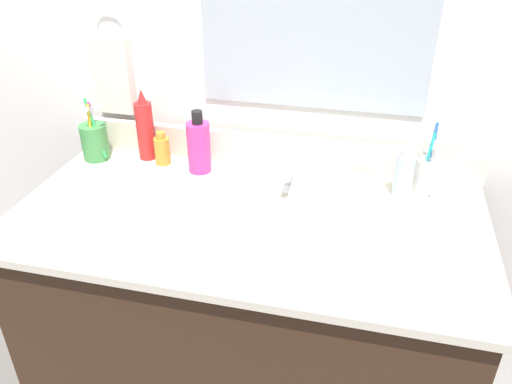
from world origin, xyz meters
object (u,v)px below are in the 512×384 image
at_px(faucet, 291,180).
at_px(soap_bar, 360,180).
at_px(bottle_spray_red, 145,129).
at_px(cup_green, 95,140).
at_px(hand_towel, 114,76).
at_px(bottle_oil_amber, 162,150).
at_px(bottle_soap_pink, 199,146).
at_px(bottle_gel_clear, 404,175).
at_px(cup_white_ceramic, 428,173).

distance_m(faucet, soap_bar, 0.19).
height_order(bottle_spray_red, cup_green, bottle_spray_red).
xyz_separation_m(hand_towel, soap_bar, (0.73, -0.08, -0.21)).
height_order(bottle_oil_amber, bottle_soap_pink, bottle_soap_pink).
bearing_deg(bottle_oil_amber, faucet, -9.54).
relative_size(bottle_gel_clear, bottle_soap_pink, 0.79).
xyz_separation_m(cup_green, soap_bar, (0.76, 0.03, -0.04)).
height_order(hand_towel, soap_bar, hand_towel).
bearing_deg(hand_towel, bottle_soap_pink, -19.93).
distance_m(hand_towel, bottle_oil_amber, 0.26).
bearing_deg(bottle_gel_clear, soap_bar, 159.37).
xyz_separation_m(bottle_oil_amber, bottle_soap_pink, (0.12, -0.02, 0.03)).
relative_size(hand_towel, bottle_soap_pink, 1.24).
relative_size(bottle_gel_clear, soap_bar, 2.18).
distance_m(bottle_spray_red, bottle_soap_pink, 0.18).
distance_m(bottle_soap_pink, soap_bar, 0.45).
height_order(hand_towel, bottle_soap_pink, hand_towel).
relative_size(bottle_soap_pink, cup_green, 0.97).
bearing_deg(bottle_gel_clear, hand_towel, 172.04).
distance_m(hand_towel, cup_green, 0.20).
xyz_separation_m(bottle_spray_red, cup_white_ceramic, (0.79, -0.01, -0.04)).
distance_m(faucet, cup_white_ceramic, 0.35).
bearing_deg(bottle_soap_pink, soap_bar, 3.55).
bearing_deg(cup_green, bottle_gel_clear, -0.96).
relative_size(faucet, cup_green, 0.88).
bearing_deg(cup_green, bottle_spray_red, 15.16).
bearing_deg(bottle_spray_red, cup_white_ceramic, -0.38).
height_order(faucet, cup_green, cup_green).
bearing_deg(bottle_oil_amber, bottle_gel_clear, -2.51).
bearing_deg(cup_green, faucet, -4.89).
relative_size(bottle_spray_red, bottle_oil_amber, 2.15).
relative_size(bottle_spray_red, bottle_soap_pink, 1.18).
relative_size(bottle_gel_clear, cup_green, 0.76).
height_order(bottle_soap_pink, soap_bar, bottle_soap_pink).
distance_m(hand_towel, cup_white_ceramic, 0.92).
xyz_separation_m(bottle_soap_pink, soap_bar, (0.44, 0.03, -0.06)).
bearing_deg(bottle_soap_pink, bottle_spray_red, 166.92).
relative_size(hand_towel, bottle_gel_clear, 1.58).
distance_m(bottle_soap_pink, cup_green, 0.32).
height_order(bottle_soap_pink, cup_green, cup_green).
bearing_deg(bottle_soap_pink, cup_green, 179.66).
height_order(faucet, cup_white_ceramic, cup_white_ceramic).
xyz_separation_m(hand_towel, bottle_soap_pink, (0.29, -0.10, -0.14)).
xyz_separation_m(bottle_oil_amber, cup_green, (-0.20, -0.01, 0.01)).
bearing_deg(soap_bar, hand_towel, 173.99).
height_order(bottle_gel_clear, cup_white_ceramic, cup_white_ceramic).
xyz_separation_m(faucet, bottle_soap_pink, (-0.27, 0.05, 0.05)).
bearing_deg(bottle_spray_red, soap_bar, -1.24).
xyz_separation_m(cup_white_ceramic, soap_bar, (-0.17, -0.01, -0.04)).
relative_size(bottle_oil_amber, bottle_soap_pink, 0.55).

